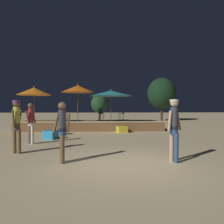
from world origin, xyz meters
The scene contains 18 objects.
ground_plane centered at (0.00, 0.00, 0.00)m, with size 120.00×120.00×0.00m, color #D1B784.
wooden_deck centered at (-1.42, 9.81, 0.31)m, with size 10.11×3.00×0.70m.
patio_umbrella_0 centered at (0.00, 8.61, 2.57)m, with size 2.88×2.88×2.85m.
patio_umbrella_1 centered at (-2.22, 8.62, 2.86)m, with size 2.23×2.23×3.18m.
patio_umbrella_2 centered at (-5.12, 8.61, 2.68)m, with size 2.27×2.27×3.02m.
cube_seat_0 centered at (-3.27, 5.20, 0.22)m, with size 0.77×0.77×0.44m.
cube_seat_1 centered at (0.68, 7.81, 0.21)m, with size 0.75×0.75×0.41m.
cube_seat_2 centered at (-3.14, 7.00, 0.19)m, with size 0.70×0.70×0.39m.
person_0 centered at (-3.78, 3.67, 1.01)m, with size 0.36×0.52×1.82m.
person_1 centered at (-1.80, 0.27, 0.98)m, with size 0.52×0.30×1.79m.
person_2 centered at (1.50, 0.20, 1.09)m, with size 0.53×0.34×1.87m.
person_3 centered at (-3.64, 1.67, 1.10)m, with size 0.31×0.56×1.89m.
bistro_chair_0 centered at (-3.57, 10.53, 1.24)m, with size 0.45×0.45×0.90m.
bistro_chair_1 centered at (-0.66, 10.39, 1.24)m, with size 0.41×0.42×0.90m.
bistro_chair_2 centered at (0.96, 10.57, 1.24)m, with size 0.46×0.45×0.90m.
frisbee_disc centered at (-2.46, 3.50, 0.02)m, with size 0.25×0.25×0.03m.
background_tree_0 centered at (6.65, 19.87, 3.30)m, with size 3.43×3.43×5.19m.
background_tree_1 centered at (-0.84, 19.37, 2.04)m, with size 1.97×1.97×3.14m.
Camera 1 is at (-0.67, -6.15, 1.63)m, focal length 35.00 mm.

